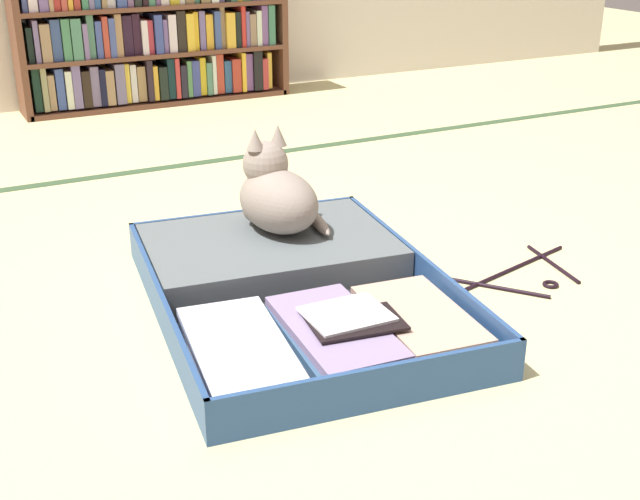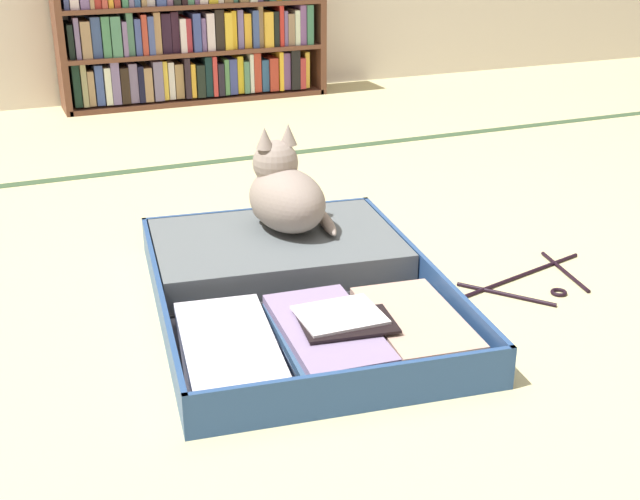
{
  "view_description": "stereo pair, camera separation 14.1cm",
  "coord_description": "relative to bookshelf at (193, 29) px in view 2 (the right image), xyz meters",
  "views": [
    {
      "loc": [
        -0.87,
        -1.65,
        0.91
      ],
      "look_at": [
        -0.05,
        -0.05,
        0.16
      ],
      "focal_mm": 46.91,
      "sensor_mm": 36.0,
      "label": 1
    },
    {
      "loc": [
        -0.74,
        -1.7,
        0.91
      ],
      "look_at": [
        -0.05,
        -0.05,
        0.16
      ],
      "focal_mm": 46.91,
      "sensor_mm": 36.0,
      "label": 2
    }
  ],
  "objects": [
    {
      "name": "ground_plane",
      "position": [
        -0.25,
        -2.27,
        -0.34
      ],
      "size": [
        10.0,
        10.0,
        0.0
      ],
      "primitive_type": "plane",
      "color": "#C9C289"
    },
    {
      "name": "tatami_border",
      "position": [
        -0.25,
        -1.03,
        -0.34
      ],
      "size": [
        4.8,
        0.05,
        0.0
      ],
      "color": "#344E31",
      "rests_on": "ground_plane"
    },
    {
      "name": "black_cat",
      "position": [
        -0.28,
        -2.0,
        -0.15
      ],
      "size": [
        0.24,
        0.29,
        0.27
      ],
      "color": "gray",
      "rests_on": "open_suitcase"
    },
    {
      "name": "clothes_hanger",
      "position": [
        0.26,
        -2.38,
        -0.34
      ],
      "size": [
        0.45,
        0.28,
        0.01
      ],
      "color": "black",
      "rests_on": "ground_plane"
    },
    {
      "name": "open_suitcase",
      "position": [
        -0.34,
        -2.23,
        -0.3
      ],
      "size": [
        0.77,
        1.0,
        0.1
      ],
      "color": "navy",
      "rests_on": "ground_plane"
    },
    {
      "name": "bookshelf",
      "position": [
        0.0,
        0.0,
        0.0
      ],
      "size": [
        1.27,
        0.22,
        0.69
      ],
      "color": "brown",
      "rests_on": "ground_plane"
    }
  ]
}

